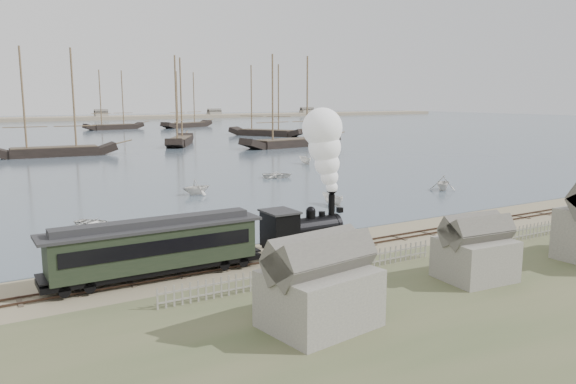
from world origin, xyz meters
TOP-DOWN VIEW (x-y plane):
  - ground at (0.00, 0.00)m, footprint 600.00×600.00m
  - harbor_water at (0.00, 170.00)m, footprint 600.00×336.00m
  - rail_track at (0.00, -2.00)m, footprint 120.00×1.80m
  - picket_fence_west at (-6.50, -7.00)m, footprint 19.00×0.10m
  - picket_fence_east at (12.50, -7.50)m, footprint 15.00×0.10m
  - shed_left at (-10.00, -13.00)m, footprint 5.00×4.00m
  - shed_mid at (2.00, -12.00)m, footprint 4.00×3.50m
  - far_spit at (0.00, 250.00)m, footprint 500.00×20.00m
  - locomotive at (-2.25, -2.00)m, footprint 7.86×2.94m
  - passenger_coach at (-14.44, -2.00)m, footprint 13.27×2.56m
  - beached_dinghy at (-1.52, 0.76)m, footprint 3.12×4.04m
  - rowboat_0 at (-14.63, 13.80)m, footprint 4.41×4.23m
  - rowboat_1 at (-1.20, 24.42)m, footprint 3.33×3.72m
  - rowboat_2 at (8.18, 11.38)m, footprint 3.09×1.18m
  - rowboat_3 at (13.28, 31.32)m, footprint 4.15×4.77m
  - rowboat_4 at (24.88, 12.37)m, footprint 4.32×4.41m
  - rowboat_5 at (25.12, 42.73)m, footprint 3.37×1.55m
  - schooner_2 at (-7.97, 77.14)m, footprint 22.38×6.69m
  - schooner_3 at (20.69, 88.66)m, footprint 13.17×19.00m
  - schooner_4 at (40.53, 72.00)m, footprint 25.87×9.18m
  - schooner_5 at (52.83, 106.07)m, footprint 16.34×22.49m
  - schooner_8 at (23.77, 160.54)m, footprint 20.96×8.38m
  - schooner_9 at (50.00, 160.47)m, footprint 22.78×14.78m

SIDE VIEW (x-z plane):
  - ground at x=0.00m, z-range 0.00..0.00m
  - picket_fence_west at x=-6.50m, z-range -0.60..0.60m
  - picket_fence_east at x=12.50m, z-range -0.60..0.60m
  - shed_left at x=-10.00m, z-range -2.05..2.05m
  - shed_mid at x=2.00m, z-range -1.80..1.80m
  - far_spit at x=0.00m, z-range -0.90..0.90m
  - harbor_water at x=0.00m, z-range 0.00..0.06m
  - rail_track at x=0.00m, z-range -0.04..0.12m
  - beached_dinghy at x=-1.52m, z-range 0.00..0.77m
  - rowboat_0 at x=-14.63m, z-range 0.06..0.80m
  - rowboat_3 at x=13.28m, z-range 0.06..0.89m
  - rowboat_2 at x=8.18m, z-range 0.06..1.25m
  - rowboat_5 at x=25.12m, z-range 0.06..1.32m
  - rowboat_4 at x=24.88m, z-range 0.06..1.82m
  - rowboat_1 at x=-1.20m, z-range 0.06..1.82m
  - passenger_coach at x=-14.44m, z-range 0.43..3.66m
  - locomotive at x=-2.25m, z-range -0.39..9.42m
  - schooner_2 at x=-7.97m, z-range 0.06..20.06m
  - schooner_3 at x=20.69m, z-range 0.06..20.06m
  - schooner_4 at x=40.53m, z-range 0.06..20.06m
  - schooner_5 at x=52.83m, z-range 0.06..20.06m
  - schooner_8 at x=23.77m, z-range 0.06..20.06m
  - schooner_9 at x=50.00m, z-range 0.06..20.06m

